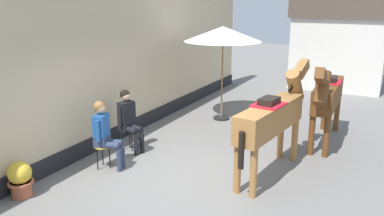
{
  "coord_description": "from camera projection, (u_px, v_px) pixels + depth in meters",
  "views": [
    {
      "loc": [
        3.31,
        -6.03,
        3.33
      ],
      "look_at": [
        -0.4,
        1.2,
        1.05
      ],
      "focal_mm": 37.16,
      "sensor_mm": 36.0,
      "label": 1
    }
  ],
  "objects": [
    {
      "name": "seated_visitor_far",
      "position": [
        128.0,
        117.0,
        8.73
      ],
      "size": [
        0.61,
        0.48,
        1.39
      ],
      "color": "black",
      "rests_on": "ground_plane"
    },
    {
      "name": "saddled_horse_near",
      "position": [
        273.0,
        116.0,
        7.49
      ],
      "size": [
        0.71,
        2.99,
        2.06
      ],
      "color": "#9E6B38",
      "rests_on": "ground_plane"
    },
    {
      "name": "pub_facade_wall",
      "position": [
        118.0,
        74.0,
        9.51
      ],
      "size": [
        0.34,
        14.0,
        3.4
      ],
      "color": "#CCB793",
      "rests_on": "ground_plane"
    },
    {
      "name": "saddled_horse_far",
      "position": [
        327.0,
        95.0,
        9.06
      ],
      "size": [
        0.52,
        3.0,
        2.06
      ],
      "color": "brown",
      "rests_on": "ground_plane"
    },
    {
      "name": "ground_plane",
      "position": [
        238.0,
        133.0,
        10.09
      ],
      "size": [
        40.0,
        40.0,
        0.0
      ],
      "primitive_type": "plane",
      "color": "slate"
    },
    {
      "name": "cafe_parasol",
      "position": [
        223.0,
        34.0,
        10.6
      ],
      "size": [
        2.1,
        2.1,
        2.58
      ],
      "color": "black",
      "rests_on": "ground_plane"
    },
    {
      "name": "distant_cottage",
      "position": [
        340.0,
        39.0,
        14.86
      ],
      "size": [
        3.4,
        2.6,
        3.5
      ],
      "color": "silver",
      "rests_on": "ground_plane"
    },
    {
      "name": "seated_visitor_near",
      "position": [
        105.0,
        131.0,
        7.81
      ],
      "size": [
        0.61,
        0.48,
        1.39
      ],
      "color": "gold",
      "rests_on": "ground_plane"
    },
    {
      "name": "flower_planter_near",
      "position": [
        20.0,
        179.0,
        6.79
      ],
      "size": [
        0.43,
        0.43,
        0.64
      ],
      "color": "#A85638",
      "rests_on": "ground_plane"
    }
  ]
}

